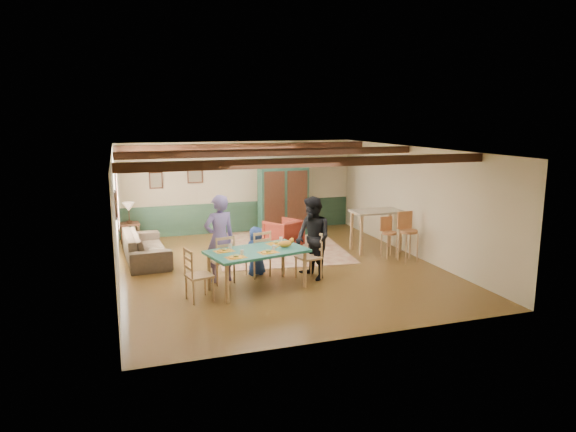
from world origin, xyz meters
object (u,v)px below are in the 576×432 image
object	(u,v)px
cat	(285,243)
armchair	(283,234)
dining_chair_end_left	(199,274)
counter_table	(376,231)
dining_chair_end_right	(309,256)
person_child	(256,251)
dining_chair_far_left	(222,259)
person_woman	(313,238)
sofa	(146,247)
person_man	(219,239)
armoire	(283,198)
dining_table	(257,270)
dining_chair_far_right	(258,253)
bar_stool_left	(389,238)
table_lamp	(129,213)
end_table	(130,234)
bar_stool_right	(408,237)

from	to	relation	value
cat	armchair	size ratio (longest dim) A/B	0.46
dining_chair_end_left	counter_table	distance (m)	5.36
dining_chair_end_right	person_child	xyz separation A→B (m)	(-0.97, 0.65, 0.03)
dining_chair_far_left	counter_table	bearing A→B (deg)	-176.07
person_woman	sofa	bearing A→B (deg)	-140.72
dining_chair_far_left	sofa	size ratio (longest dim) A/B	0.43
sofa	dining_chair_far_left	bearing A→B (deg)	-150.57
person_man	armoire	xyz separation A→B (m)	(2.59, 3.75, 0.17)
dining_chair_far_left	person_woman	world-z (taller)	person_woman
dining_table	dining_chair_end_right	distance (m)	1.23
dining_chair_far_right	armchair	size ratio (longest dim) A/B	1.23
dining_chair_far_left	bar_stool_left	xyz separation A→B (m)	(4.27, 0.62, -0.01)
armoire	armchair	size ratio (longest dim) A/B	2.64
dining_table	bar_stool_left	world-z (taller)	bar_stool_left
dining_table	cat	distance (m)	0.78
bar_stool_left	person_man	bearing A→B (deg)	-177.05
dining_table	person_woman	xyz separation A→B (m)	(1.30, 0.30, 0.48)
person_child	bar_stool_left	distance (m)	3.47
dining_chair_far_right	table_lamp	xyz separation A→B (m)	(-2.57, 3.69, 0.38)
dining_chair_far_right	dining_chair_end_right	xyz separation A→B (m)	(0.95, -0.57, 0.00)
armchair	bar_stool_left	xyz separation A→B (m)	(2.17, -1.75, 0.12)
dining_chair_far_right	dining_chair_far_left	bearing A→B (deg)	0.00
dining_chair_far_left	counter_table	world-z (taller)	counter_table
sofa	table_lamp	distance (m)	1.79
cat	sofa	bearing A→B (deg)	119.60
armoire	bar_stool_left	distance (m)	3.68
person_man	dining_chair_far_right	bearing A→B (deg)	174.29
cat	armoire	bearing A→B (deg)	59.75
dining_chair_end_left	dining_table	bearing A→B (deg)	-90.00
dining_chair_end_left	table_lamp	bearing A→B (deg)	0.16
armoire	end_table	xyz separation A→B (m)	(-4.30, 0.04, -0.79)
dining_table	counter_table	distance (m)	4.16
end_table	bar_stool_left	size ratio (longest dim) A/B	0.61
table_lamp	person_woman	bearing A→B (deg)	-49.41
armchair	sofa	size ratio (longest dim) A/B	0.35
armchair	dining_chair_end_left	bearing A→B (deg)	21.88
dining_chair_end_left	person_woman	size ratio (longest dim) A/B	0.58
bar_stool_right	end_table	bearing A→B (deg)	147.47
counter_table	person_man	bearing A→B (deg)	-164.15
person_man	armoire	world-z (taller)	armoire
person_child	bar_stool_left	xyz separation A→B (m)	(3.46, 0.34, -0.04)
bar_stool_left	dining_chair_end_left	bearing A→B (deg)	-166.55
dining_chair_far_left	table_lamp	xyz separation A→B (m)	(-1.73, 3.88, 0.38)
table_lamp	bar_stool_right	distance (m)	7.28
dining_table	dining_chair_end_left	distance (m)	1.23
person_woman	dining_chair_far_right	bearing A→B (deg)	-130.27
person_man	end_table	bearing A→B (deg)	-78.72
sofa	bar_stool_left	size ratio (longest dim) A/B	2.38
person_woman	person_child	xyz separation A→B (m)	(-1.08, 0.63, -0.34)
dining_table	bar_stool_right	xyz separation A→B (m)	(3.93, 0.82, 0.19)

